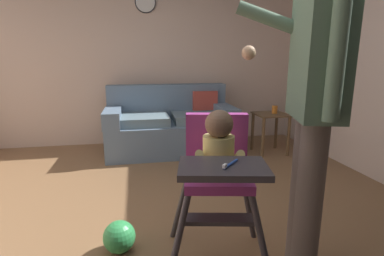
% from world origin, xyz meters
% --- Properties ---
extents(ground, '(6.11, 6.57, 0.10)m').
position_xyz_m(ground, '(0.00, 0.00, -0.05)').
color(ground, brown).
extents(wall_far, '(5.31, 0.06, 2.53)m').
position_xyz_m(wall_far, '(0.00, 2.51, 1.26)').
color(wall_far, beige).
rests_on(wall_far, ground).
extents(couch, '(1.64, 0.86, 0.86)m').
position_xyz_m(couch, '(0.34, 1.99, 0.33)').
color(couch, slate).
rests_on(couch, ground).
extents(high_chair, '(0.71, 0.81, 0.94)m').
position_xyz_m(high_chair, '(0.33, -0.35, 0.64)').
color(high_chair, '#373338').
rests_on(high_chair, ground).
extents(adult_standing, '(0.50, 0.59, 1.71)m').
position_xyz_m(adult_standing, '(0.79, -0.49, 0.97)').
color(adult_standing, '#625751').
rests_on(adult_standing, ground).
extents(toy_ball_second, '(0.20, 0.20, 0.20)m').
position_xyz_m(toy_ball_second, '(-0.23, -0.12, 0.10)').
color(toy_ball_second, green).
rests_on(toy_ball_second, ground).
extents(side_table, '(0.40, 0.40, 0.52)m').
position_xyz_m(side_table, '(1.60, 1.63, 0.38)').
color(side_table, brown).
rests_on(side_table, ground).
extents(sippy_cup, '(0.07, 0.07, 0.10)m').
position_xyz_m(sippy_cup, '(1.65, 1.63, 0.57)').
color(sippy_cup, orange).
rests_on(sippy_cup, side_table).
extents(wall_clock, '(0.28, 0.04, 0.28)m').
position_xyz_m(wall_clock, '(0.09, 2.47, 1.95)').
color(wall_clock, white).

